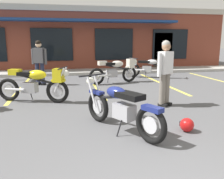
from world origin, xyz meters
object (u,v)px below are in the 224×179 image
Objects in this scene: motorcycle_black_cruiser at (116,70)px; helmet_on_pavement at (187,125)px; motorcycle_foreground_classic at (121,107)px; motorcycle_silver_naked at (36,83)px; person_in_black_shirt at (165,69)px; motorcycle_red_sportbike at (149,68)px; person_in_shorts_foreground at (39,60)px.

helmet_on_pavement is at bearing -88.12° from motorcycle_black_cruiser.
motorcycle_foreground_classic is 3.08m from motorcycle_silver_naked.
motorcycle_black_cruiser is 3.56m from person_in_black_shirt.
person_in_black_shirt is (-1.29, -4.58, 0.49)m from motorcycle_red_sportbike.
motorcycle_silver_naked is at bearing 162.34° from person_in_black_shirt.
motorcycle_foreground_classic is 0.99× the size of motorcycle_red_sportbike.
motorcycle_red_sportbike is 6.57m from helmet_on_pavement.
helmet_on_pavement is (2.96, -2.83, -0.40)m from motorcycle_silver_naked.
person_in_shorts_foreground reaches higher than motorcycle_foreground_classic.
helmet_on_pavement is (0.17, -5.29, -0.40)m from motorcycle_black_cruiser.
motorcycle_red_sportbike is 2.08m from motorcycle_black_cruiser.
motorcycle_silver_naked is 1.20× the size of person_in_black_shirt.
motorcycle_silver_naked reaches higher than helmet_on_pavement.
motorcycle_red_sportbike reaches higher than helmet_on_pavement.
motorcycle_foreground_classic is 2.19m from person_in_black_shirt.
motorcycle_silver_naked is at bearing 136.31° from helmet_on_pavement.
motorcycle_silver_naked is at bearing 124.74° from motorcycle_foreground_classic.
helmet_on_pavement is at bearing -43.69° from motorcycle_silver_naked.
motorcycle_red_sportbike is at bearing 37.73° from motorcycle_silver_naked.
person_in_black_shirt is at bearing -81.94° from motorcycle_black_cruiser.
motorcycle_silver_naked is 1.20× the size of person_in_shorts_foreground.
motorcycle_red_sportbike is at bearing 75.81° from helmet_on_pavement.
helmet_on_pavement is (-0.32, -1.78, -0.82)m from person_in_black_shirt.
motorcycle_black_cruiser is (-1.78, -1.08, 0.07)m from motorcycle_red_sportbike.
motorcycle_foreground_classic is 1.28m from helmet_on_pavement.
motorcycle_foreground_classic is at bearing -101.65° from motorcycle_black_cruiser.
person_in_black_shirt is 5.01m from person_in_shorts_foreground.
motorcycle_red_sportbike is 1.16× the size of person_in_black_shirt.
motorcycle_red_sportbike is at bearing 10.93° from person_in_shorts_foreground.
person_in_shorts_foreground is (-1.88, 5.16, 0.49)m from motorcycle_foreground_classic.
motorcycle_foreground_classic is 5.10m from motorcycle_black_cruiser.
person_in_shorts_foreground reaches higher than helmet_on_pavement.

